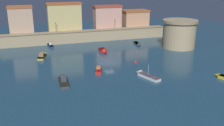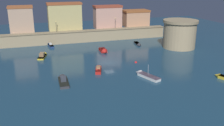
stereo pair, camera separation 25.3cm
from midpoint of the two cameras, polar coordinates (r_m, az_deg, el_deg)
The scene contains 14 objects.
ground_plane at distance 66.05m, azimuth -0.47°, elevation 0.06°, with size 143.73×143.73×0.00m, color #19384C.
quay_wall at distance 89.34m, azimuth -5.36°, elevation 6.09°, with size 57.06×3.24×3.92m.
old_town_backdrop at distance 92.00m, azimuth -6.48°, elevation 10.10°, with size 49.65×6.15×9.49m.
fortress_tower at distance 82.85m, azimuth 14.98°, elevation 6.34°, with size 10.73×10.73×8.75m.
quay_lamp_0 at distance 86.94m, azimuth -12.32°, elevation 8.31°, with size 0.32×0.32×3.58m.
quay_lamp_1 at distance 91.16m, azimuth 0.81°, elevation 9.27°, with size 0.32×0.32×3.87m.
moored_boat_0 at distance 84.91m, azimuth -13.57°, elevation 3.91°, with size 1.94×5.62×1.38m.
moored_boat_1 at distance 54.49m, azimuth -10.77°, elevation -3.79°, with size 2.04×6.85×1.98m.
moored_boat_2 at distance 56.99m, azimuth 7.59°, elevation -2.72°, with size 3.88×7.14×3.46m.
moored_boat_3 at distance 84.71m, azimuth 5.93°, elevation 4.22°, with size 2.05×5.77×1.24m.
moored_boat_5 at distance 60.07m, azimuth -2.91°, elevation -1.34°, with size 2.67×5.22×1.51m.
moored_boat_6 at distance 75.72m, azimuth -1.81°, elevation 2.75°, with size 1.87×4.76×1.68m.
moored_boat_7 at distance 73.78m, azimuth -15.09°, elevation 1.70°, with size 3.14×6.45×1.94m.
mooring_buoy_0 at distance 66.47m, azimuth 5.47°, elevation 0.09°, with size 0.64×0.64×0.64m, color red.
Camera 2 is at (-18.51, -60.00, 20.50)m, focal length 40.87 mm.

